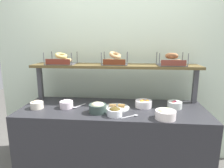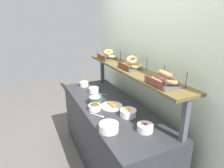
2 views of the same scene
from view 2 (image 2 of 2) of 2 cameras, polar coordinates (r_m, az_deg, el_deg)
The scene contains 19 objects.
ground_plane at distance 2.87m, azimuth -0.37°, elevation -21.70°, with size 8.00×8.00×0.00m, color #595651.
back_wall at distance 2.54m, azimuth 10.94°, elevation 3.37°, with size 3.14×0.06×2.40m, color silver.
deli_counter at distance 2.61m, azimuth -0.39°, elevation -14.64°, with size 1.94×0.70×0.85m, color #2D2D33.
shelf_riser_left at distance 3.22m, azimuth -2.84°, elevation 4.29°, with size 0.05×0.05×0.40m, color #4C4C51.
shelf_riser_right at distance 1.78m, azimuth 20.44°, elevation -9.82°, with size 0.05×0.05×0.40m, color #4C4C51.
upper_shelf at distance 2.37m, azimuth 5.52°, elevation 4.14°, with size 1.90×0.32×0.03m, color brown.
bowl_fruit_salad at distance 2.15m, azimuth 4.69°, elevation -8.28°, with size 0.18×0.18×0.09m.
bowl_cream_cheese at distance 2.79m, azimuth -5.35°, elevation -1.54°, with size 0.14×0.14×0.09m.
bowl_scallion_spread at distance 1.88m, azimuth -0.93°, elevation -12.19°, with size 0.18×0.18×0.10m.
bowl_chocolate_spread at distance 2.27m, azimuth -5.06°, elevation -6.60°, with size 0.14×0.14×0.08m.
bowl_beet_salad at distance 1.91m, azimuth 9.56°, elevation -12.32°, with size 0.15×0.15×0.08m.
bowl_tuna_salad at distance 2.44m, azimuth -4.94°, elevation -4.43°, with size 0.17×0.17×0.11m.
bowl_potato_salad at distance 3.05m, azimuth -8.13°, elevation 0.15°, with size 0.13×0.13×0.09m.
serving_plate_white at distance 2.36m, azimuth -0.11°, elevation -6.41°, with size 0.26×0.26×0.04m.
serving_spoon_near_plate at distance 2.71m, azimuth -3.98°, elevation -2.94°, with size 0.11×0.15×0.01m.
serving_spoon_by_edge at distance 2.15m, azimuth -3.73°, elevation -9.20°, with size 0.16×0.11×0.01m.
bagel_basket_plain at distance 2.89m, azimuth -1.10°, elevation 8.23°, with size 0.33×0.26×0.14m.
bagel_basket_sesame at distance 2.36m, azimuth 5.74°, elevation 5.67°, with size 0.29×0.26×0.15m.
bagel_basket_everything at distance 1.86m, azimuth 14.91°, elevation 1.29°, with size 0.30×0.25×0.15m.
Camera 2 is at (1.97, -0.90, 1.88)m, focal length 31.46 mm.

